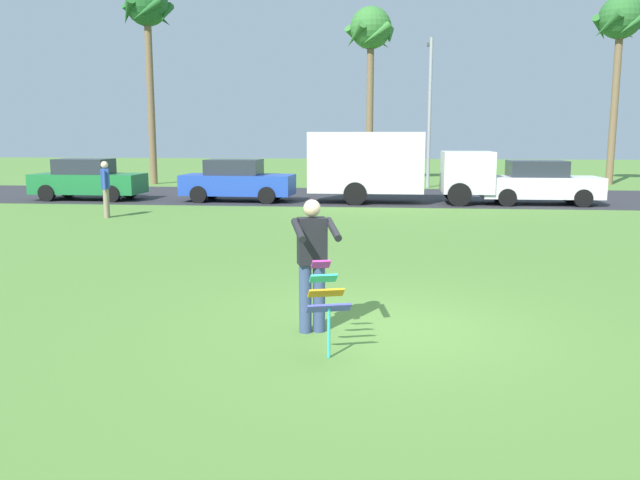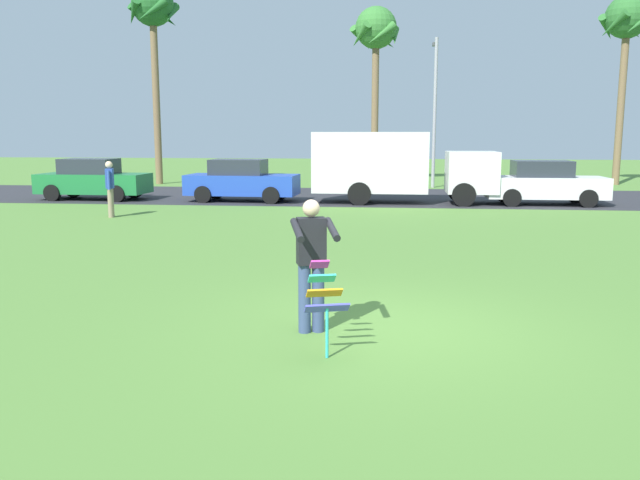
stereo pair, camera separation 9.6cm
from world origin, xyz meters
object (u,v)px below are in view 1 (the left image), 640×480
(palm_tree_left_near, at_px, (147,15))
(palm_tree_centre_far, at_px, (620,26))
(parked_car_white, at_px, (539,183))
(parked_truck_white_box, at_px, (388,165))
(kite_held, at_px, (326,295))
(parked_car_blue, at_px, (237,181))
(streetlight_pole, at_px, (430,103))
(person_walker_near, at_px, (106,187))
(person_kite_flyer, at_px, (312,261))
(parked_car_green, at_px, (88,180))
(palm_tree_right_near, at_px, (371,36))

(palm_tree_left_near, relative_size, palm_tree_centre_far, 1.07)
(parked_car_white, bearing_deg, palm_tree_centre_far, 60.38)
(parked_car_white, relative_size, palm_tree_left_near, 0.42)
(parked_truck_white_box, height_order, palm_tree_centre_far, palm_tree_centre_far)
(kite_held, relative_size, parked_car_blue, 0.25)
(parked_car_blue, distance_m, streetlight_pole, 11.22)
(person_walker_near, bearing_deg, parked_car_blue, 60.54)
(streetlight_pole, height_order, person_walker_near, streetlight_pole)
(parked_car_blue, bearing_deg, person_kite_flyer, -73.73)
(kite_held, distance_m, parked_car_white, 18.10)
(kite_held, height_order, parked_truck_white_box, parked_truck_white_box)
(parked_car_green, bearing_deg, palm_tree_centre_far, 23.97)
(palm_tree_right_near, bearing_deg, streetlight_pole, -39.22)
(person_kite_flyer, distance_m, parked_car_blue, 16.88)
(person_kite_flyer, xyz_separation_m, person_walker_near, (-7.65, 11.03, -0.02))
(parked_truck_white_box, xyz_separation_m, palm_tree_left_near, (-12.02, 8.21, 7.00))
(parked_car_white, xyz_separation_m, palm_tree_right_near, (-6.45, 9.90, 6.70))
(parked_car_green, bearing_deg, parked_car_blue, 0.01)
(parked_car_green, bearing_deg, person_kite_flyer, -56.61)
(parked_car_green, relative_size, streetlight_pole, 0.60)
(parked_car_blue, bearing_deg, parked_truck_white_box, -0.01)
(parked_car_blue, xyz_separation_m, palm_tree_right_near, (4.76, 9.90, 6.70))
(palm_tree_right_near, distance_m, streetlight_pole, 5.11)
(palm_tree_centre_far, xyz_separation_m, streetlight_pole, (-9.35, -2.68, -3.80))
(palm_tree_right_near, bearing_deg, person_walker_near, -117.02)
(streetlight_pole, relative_size, person_walker_near, 4.05)
(parked_truck_white_box, height_order, palm_tree_right_near, palm_tree_right_near)
(person_kite_flyer, relative_size, palm_tree_centre_far, 0.19)
(parked_car_green, bearing_deg, palm_tree_left_near, 92.35)
(kite_held, bearing_deg, palm_tree_right_near, 90.45)
(kite_held, xyz_separation_m, palm_tree_left_near, (-11.26, 25.20, 7.71))
(parked_car_green, relative_size, person_walker_near, 2.45)
(person_kite_flyer, distance_m, streetlight_pole, 24.11)
(person_kite_flyer, bearing_deg, palm_tree_centre_far, 65.05)
(parked_car_blue, relative_size, parked_truck_white_box, 0.64)
(parked_truck_white_box, distance_m, palm_tree_centre_far, 16.50)
(parked_car_blue, distance_m, palm_tree_right_near, 12.86)
(parked_car_green, distance_m, parked_car_white, 17.16)
(kite_held, distance_m, palm_tree_centre_far, 30.58)
(parked_truck_white_box, distance_m, streetlight_pole, 8.20)
(streetlight_pole, bearing_deg, parked_car_green, -151.04)
(palm_tree_left_near, distance_m, streetlight_pole, 14.65)
(parked_truck_white_box, bearing_deg, kite_held, -92.55)
(person_kite_flyer, distance_m, palm_tree_left_near, 27.80)
(palm_tree_left_near, bearing_deg, parked_car_blue, -52.54)
(kite_held, distance_m, palm_tree_left_near, 28.66)
(person_kite_flyer, relative_size, person_walker_near, 1.00)
(person_walker_near, bearing_deg, palm_tree_centre_far, 37.65)
(parked_truck_white_box, bearing_deg, palm_tree_centre_far, 42.14)
(parked_car_white, relative_size, person_walker_near, 2.43)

